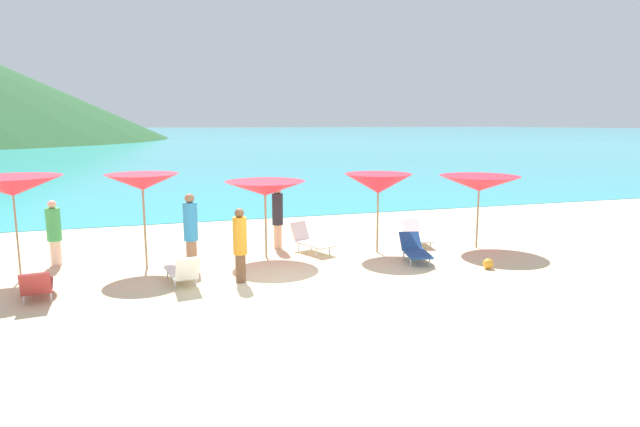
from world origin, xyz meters
The scene contains 17 objects.
ground_plane centered at (0.00, 10.00, -0.15)m, with size 50.00×100.00×0.30m, color beige.
ocean_water centered at (0.00, 228.42, 0.01)m, with size 650.00×440.00×0.02m, color #2DADBC.
umbrella_0 centered at (-5.89, 2.25, 2.16)m, with size 2.24×2.24×2.38m.
umbrella_1 centered at (-3.15, 2.48, 2.13)m, with size 1.81×1.81×2.33m.
umbrella_2 centered at (-0.11, 2.64, 1.85)m, with size 2.18×2.18×2.04m.
umbrella_3 centered at (2.96, 2.31, 1.91)m, with size 1.98×1.98×2.18m.
umbrella_4 centered at (5.91, 1.96, 1.85)m, with size 2.46×2.46×2.07m.
lounge_chair_0 centered at (3.50, 1.14, 0.30)m, with size 0.86×1.55×0.64m.
lounge_chair_1 centered at (-5.26, 0.63, 0.30)m, with size 0.75×1.54×0.72m.
lounge_chair_2 centered at (1.18, 2.88, 0.33)m, with size 0.99×1.50×0.77m.
lounge_chair_3 centered at (4.49, 2.96, 0.27)m, with size 0.84×1.70×0.61m.
lounge_chair_4 centered at (-2.38, 0.82, 0.30)m, with size 0.73×1.62×0.76m.
beachgoer_0 centered at (-2.09, 2.08, 0.99)m, with size 0.34×0.34×1.87m.
beachgoer_1 centered at (-1.13, 0.60, 0.90)m, with size 0.31×0.31×1.68m.
beachgoer_2 centered at (0.43, 3.57, 0.97)m, with size 0.31×0.31×1.80m.
beachgoer_3 centered at (-5.32, 3.46, 0.87)m, with size 0.34×0.34×1.66m.
beach_ball centered at (4.85, -0.13, 0.13)m, with size 0.26×0.26×0.26m, color orange.
Camera 1 is at (-2.95, -11.07, 3.54)m, focal length 30.14 mm.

